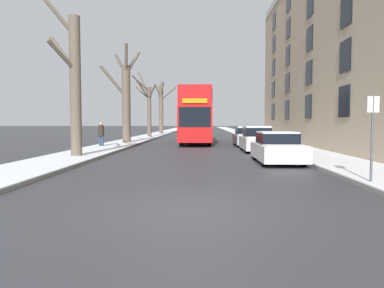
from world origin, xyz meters
name	(u,v)px	position (x,y,z in m)	size (l,w,h in m)	color
ground_plane	(187,208)	(0.00, 0.00, 0.00)	(320.00, 320.00, 0.00)	#38383D
sidewalk_left	(164,132)	(-6.07, 53.00, 0.08)	(2.81, 130.00, 0.16)	gray
sidewalk_right	(239,133)	(6.07, 53.00, 0.08)	(2.81, 130.00, 0.16)	gray
terrace_facade_right	(378,43)	(11.97, 17.86, 7.08)	(9.10, 36.56, 14.16)	tan
bare_tree_left_0	(74,83)	(-5.91, 10.25, 3.69)	(2.00, 2.87, 7.97)	brown
bare_tree_left_1	(126,99)	(-5.89, 22.24, 3.62)	(3.06, 2.16, 7.88)	brown
bare_tree_left_2	(148,107)	(-5.83, 34.06, 3.47)	(2.70, 3.29, 7.57)	brown
bare_tree_left_3	(161,107)	(-5.80, 47.02, 3.97)	(2.98, 2.51, 7.81)	brown
double_decker_bus	(196,114)	(-0.25, 24.09, 2.50)	(2.50, 11.61, 4.41)	red
parked_car_0	(277,148)	(3.60, 8.74, 0.64)	(1.83, 4.25, 1.37)	silver
parked_car_1	(257,140)	(3.60, 15.06, 0.71)	(1.75, 4.22, 1.54)	silver
parked_car_2	(247,137)	(3.60, 20.36, 0.67)	(1.80, 4.23, 1.46)	#9EA3AD
pedestrian_left_sidewalk	(101,134)	(-6.67, 17.71, 0.99)	(0.39, 0.39, 1.80)	navy
street_sign_post	(372,135)	(4.97, 2.62, 1.45)	(0.32, 0.07, 2.53)	#4C4F54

